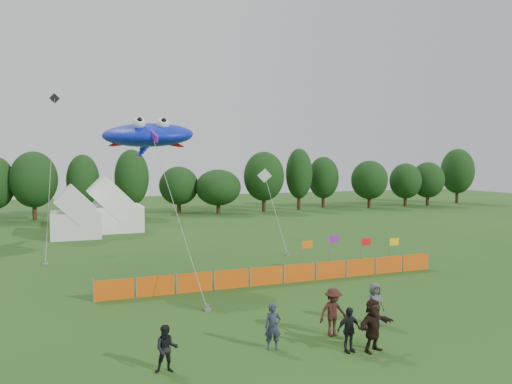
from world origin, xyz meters
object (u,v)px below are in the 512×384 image
object	(u,v)px
spectator_d	(349,330)
spectator_c	(333,312)
spectator_a	(273,327)
spectator_f	(373,325)
barrier_fence	(283,274)
spectator_b	(166,349)
tent_left	(75,216)
stingray_kite	(147,136)
tent_right	(111,210)
spectator_e	(374,304)

from	to	relation	value
spectator_d	spectator_c	bearing A→B (deg)	75.31
spectator_a	spectator_f	xyz separation A→B (m)	(3.21, -1.48, 0.12)
barrier_fence	spectator_b	distance (m)	12.38
tent_left	spectator_d	bearing A→B (deg)	-75.64
spectator_b	stingray_kite	xyz separation A→B (m)	(1.78, 14.04, 7.44)
tent_right	spectator_d	xyz separation A→B (m)	(4.79, -34.68, -1.24)
barrier_fence	spectator_e	size ratio (longest dim) A/B	11.65
spectator_f	barrier_fence	bearing A→B (deg)	66.57
tent_left	spectator_b	distance (m)	31.17
barrier_fence	spectator_d	size ratio (longest dim) A/B	12.48
barrier_fence	spectator_f	xyz separation A→B (m)	(-1.16, -10.13, 0.44)
barrier_fence	spectator_c	size ratio (longest dim) A/B	10.70
spectator_f	spectator_e	bearing A→B (deg)	37.33
spectator_a	spectator_d	size ratio (longest dim) A/B	1.03
spectator_e	tent_right	bearing A→B (deg)	102.47
spectator_d	spectator_e	bearing A→B (deg)	36.60
barrier_fence	spectator_e	bearing A→B (deg)	-85.24
spectator_c	stingray_kite	size ratio (longest dim) A/B	0.12
barrier_fence	spectator_c	distance (m)	8.41
spectator_e	barrier_fence	bearing A→B (deg)	94.38
tent_left	spectator_a	distance (m)	31.11
spectator_d	spectator_f	world-z (taller)	spectator_f
spectator_b	spectator_e	distance (m)	9.06
tent_left	barrier_fence	distance (m)	24.16
spectator_b	spectator_f	bearing A→B (deg)	4.54
spectator_d	spectator_e	world-z (taller)	spectator_e
spectator_c	spectator_e	distance (m)	2.37
stingray_kite	tent_right	bearing A→B (deg)	90.75
spectator_c	stingray_kite	world-z (taller)	stingray_kite
tent_left	barrier_fence	xyz separation A→B (m)	(10.11, -21.90, -1.37)
tent_left	spectator_b	xyz separation A→B (m)	(1.82, -31.09, -1.11)
tent_right	spectator_c	bearing A→B (deg)	-81.21
tent_left	tent_right	world-z (taller)	tent_right
tent_left	spectator_c	xyz separation A→B (m)	(8.45, -30.13, -0.94)
spectator_c	stingray_kite	xyz separation A→B (m)	(-4.85, 13.08, 7.27)
stingray_kite	spectator_b	bearing A→B (deg)	-97.23
barrier_fence	spectator_f	distance (m)	10.21
tent_left	tent_right	distance (m)	4.45
barrier_fence	tent_left	bearing A→B (deg)	114.78
tent_left	spectator_f	world-z (taller)	tent_left
spectator_c	spectator_d	bearing A→B (deg)	-103.22
stingray_kite	spectator_a	bearing A→B (deg)	-80.99
tent_left	spectator_e	bearing A→B (deg)	-70.01
tent_left	stingray_kite	size ratio (longest dim) A/B	0.28
spectator_e	spectator_f	size ratio (longest dim) A/B	0.91
spectator_b	stingray_kite	bearing A→B (deg)	94.78
spectator_d	barrier_fence	bearing A→B (deg)	75.07
barrier_fence	spectator_c	world-z (taller)	spectator_c
barrier_fence	tent_right	bearing A→B (deg)	105.25
tent_right	barrier_fence	xyz separation A→B (m)	(6.77, -24.84, -1.53)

